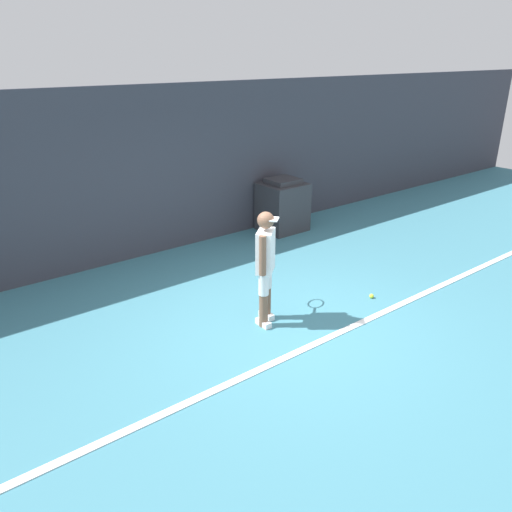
% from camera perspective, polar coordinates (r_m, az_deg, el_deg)
% --- Properties ---
extents(ground_plane, '(24.00, 24.00, 0.00)m').
position_cam_1_polar(ground_plane, '(6.80, 3.98, -8.11)').
color(ground_plane, teal).
extents(back_wall, '(24.00, 0.10, 2.95)m').
position_cam_1_polar(back_wall, '(9.07, -11.23, 9.41)').
color(back_wall, '#383842').
rests_on(back_wall, ground_plane).
extents(court_baseline, '(21.60, 0.10, 0.01)m').
position_cam_1_polar(court_baseline, '(6.48, 7.02, -9.83)').
color(court_baseline, white).
rests_on(court_baseline, ground_plane).
extents(tennis_player, '(0.71, 0.63, 1.57)m').
position_cam_1_polar(tennis_player, '(6.53, 1.10, -0.81)').
color(tennis_player, brown).
rests_on(tennis_player, ground_plane).
extents(tennis_ball, '(0.07, 0.07, 0.07)m').
position_cam_1_polar(tennis_ball, '(7.72, 13.07, -4.48)').
color(tennis_ball, '#D1E533').
rests_on(tennis_ball, ground_plane).
extents(covered_chair, '(0.86, 0.79, 1.08)m').
position_cam_1_polar(covered_chair, '(10.27, 3.06, 5.77)').
color(covered_chair, '#333338').
rests_on(covered_chair, ground_plane).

